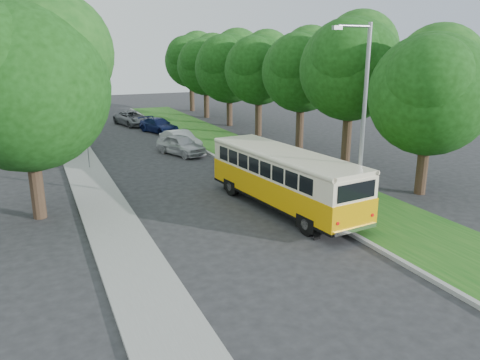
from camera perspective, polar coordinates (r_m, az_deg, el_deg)
name	(u,v)px	position (r m, az deg, el deg)	size (l,w,h in m)	color
ground	(236,223)	(19.77, -0.54, -5.22)	(120.00, 120.00, 0.00)	#252527
curb	(260,182)	(25.50, 2.41, -0.22)	(0.20, 70.00, 0.15)	gray
grass_verge	(297,177)	(26.59, 6.95, 0.33)	(4.50, 70.00, 0.13)	#175316
sidewalk	(101,202)	(23.17, -16.57, -2.56)	(2.20, 70.00, 0.12)	gray
treeline	(179,65)	(36.50, -7.50, 13.79)	(24.27, 41.91, 9.46)	#332319
lamppost_near	(362,121)	(18.69, 14.60, 6.92)	(1.71, 0.16, 8.00)	gray
lamppost_far	(74,95)	(33.18, -19.62, 9.71)	(1.71, 0.16, 7.50)	gray
warning_sign	(87,141)	(29.55, -18.13, 4.49)	(0.56, 0.10, 2.50)	gray
vintage_bus	(284,180)	(21.08, 5.35, -0.04)	(2.37, 9.20, 2.73)	#F3AA07
car_silver	(181,145)	(32.50, -7.21, 4.28)	(1.64, 4.07, 1.39)	#B5B4B9
car_white	(181,140)	(34.09, -7.25, 4.80)	(1.46, 4.20, 1.38)	silver
car_blue	(159,125)	(41.62, -9.87, 6.57)	(1.75, 4.32, 1.25)	#121D51
car_grey	(133,118)	(46.17, -12.95, 7.35)	(2.24, 4.86, 1.35)	slate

